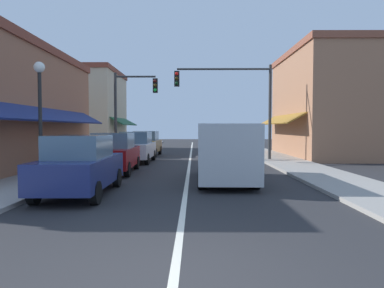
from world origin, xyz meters
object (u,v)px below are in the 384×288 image
object	(u,v)px
parked_car_second_left	(114,153)
traffic_signal_mast_arm	(236,95)
van_in_lane	(225,151)
traffic_signal_left_corner	(129,102)
parked_car_nearest_left	(80,165)
street_lamp_left_near	(40,101)
parked_car_third_left	(137,147)
parked_car_far_left	(146,144)

from	to	relation	value
parked_car_second_left	traffic_signal_mast_arm	xyz separation A→B (m)	(6.04, 5.63, 3.09)
van_in_lane	traffic_signal_left_corner	distance (m)	11.18
parked_car_nearest_left	street_lamp_left_near	xyz separation A→B (m)	(-1.79, 1.43, 1.99)
parked_car_third_left	traffic_signal_mast_arm	xyz separation A→B (m)	(5.84, 0.91, 3.09)
traffic_signal_mast_arm	street_lamp_left_near	world-z (taller)	traffic_signal_mast_arm
parked_car_second_left	parked_car_far_left	size ratio (longest dim) A/B	1.00
parked_car_third_left	parked_car_far_left	bearing A→B (deg)	91.83
traffic_signal_mast_arm	van_in_lane	bearing A→B (deg)	-99.60
parked_car_nearest_left	van_in_lane	bearing A→B (deg)	29.13
van_in_lane	traffic_signal_mast_arm	xyz separation A→B (m)	(1.37, 8.08, 2.83)
traffic_signal_left_corner	street_lamp_left_near	xyz separation A→B (m)	(-1.00, -10.71, -0.75)
parked_car_second_left	parked_car_nearest_left	bearing A→B (deg)	-89.71
parked_car_far_left	street_lamp_left_near	size ratio (longest dim) A/B	0.99
traffic_signal_mast_arm	street_lamp_left_near	size ratio (longest dim) A/B	1.39
parked_car_far_left	traffic_signal_mast_arm	size ratio (longest dim) A/B	0.71
parked_car_second_left	parked_car_far_left	distance (m)	9.54
van_in_lane	traffic_signal_left_corner	xyz separation A→B (m)	(-5.30, 9.53, 2.48)
van_in_lane	traffic_signal_mast_arm	distance (m)	8.67
parked_car_far_left	street_lamp_left_near	world-z (taller)	street_lamp_left_near
parked_car_second_left	street_lamp_left_near	world-z (taller)	street_lamp_left_near
parked_car_nearest_left	traffic_signal_left_corner	size ratio (longest dim) A/B	0.75
parked_car_second_left	van_in_lane	xyz separation A→B (m)	(4.68, -2.45, 0.27)
van_in_lane	traffic_signal_mast_arm	world-z (taller)	traffic_signal_mast_arm
parked_car_third_left	parked_car_second_left	bearing A→B (deg)	-91.81
van_in_lane	traffic_signal_left_corner	size ratio (longest dim) A/B	0.95
parked_car_nearest_left	parked_car_far_left	bearing A→B (deg)	89.31
parked_car_second_left	traffic_signal_left_corner	bearing A→B (deg)	93.46
parked_car_nearest_left	parked_car_third_left	size ratio (longest dim) A/B	1.00
van_in_lane	traffic_signal_left_corner	world-z (taller)	traffic_signal_left_corner
parked_car_far_left	van_in_lane	bearing A→B (deg)	-67.58
parked_car_far_left	van_in_lane	xyz separation A→B (m)	(4.57, -12.00, 0.27)
parked_car_second_left	street_lamp_left_near	size ratio (longest dim) A/B	0.99
parked_car_far_left	traffic_signal_mast_arm	bearing A→B (deg)	-31.84
parked_car_second_left	traffic_signal_left_corner	distance (m)	7.62
parked_car_nearest_left	traffic_signal_left_corner	distance (m)	12.47
parked_car_third_left	traffic_signal_mast_arm	distance (m)	6.67
parked_car_third_left	parked_car_far_left	size ratio (longest dim) A/B	0.99
parked_car_third_left	parked_car_nearest_left	bearing A→B (deg)	-89.54
van_in_lane	parked_car_third_left	bearing A→B (deg)	123.08
parked_car_third_left	traffic_signal_left_corner	size ratio (longest dim) A/B	0.75
parked_car_nearest_left	van_in_lane	distance (m)	5.22
parked_car_nearest_left	parked_car_far_left	distance (m)	14.60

